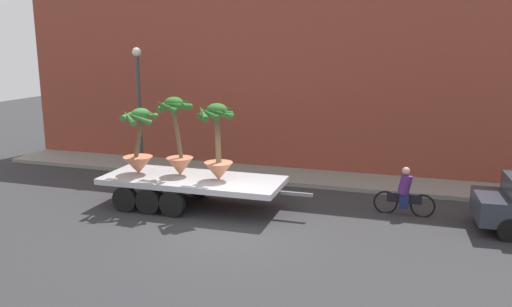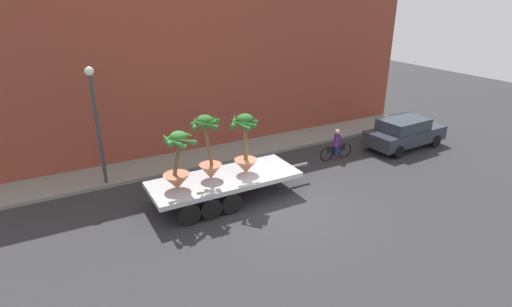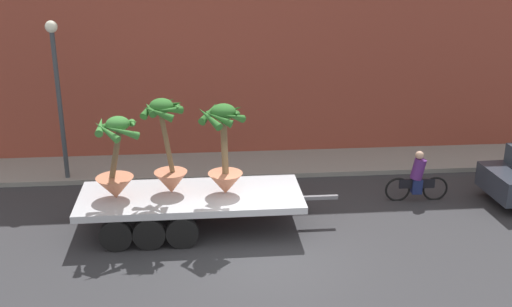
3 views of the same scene
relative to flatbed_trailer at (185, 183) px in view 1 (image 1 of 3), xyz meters
The scene contains 9 objects.
ground_plane 2.82m from the flatbed_trailer, 40.39° to the right, with size 60.00×60.00×0.00m, color #2D2D30.
sidewalk 4.86m from the flatbed_trailer, 64.51° to the left, with size 24.00×2.20×0.15m, color gray.
building_facade 7.19m from the flatbed_trailer, 71.09° to the left, with size 24.00×1.20×8.15m, color brown.
flatbed_trailer is the anchor object (origin of this frame).
potted_palm_rear 1.78m from the flatbed_trailer, ahead, with size 1.28×1.29×2.40m.
potted_palm_middle 1.44m from the flatbed_trailer, 152.10° to the left, with size 1.14×1.18×2.53m.
potted_palm_front 1.94m from the flatbed_trailer, behind, with size 1.24×1.20×2.16m.
cyclist 6.85m from the flatbed_trailer, 10.57° to the left, with size 1.84×0.36×1.54m.
street_lamp 5.63m from the flatbed_trailer, 135.59° to the left, with size 0.36×0.36×4.83m.
Camera 1 is at (4.88, -12.60, 5.23)m, focal length 35.93 mm.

